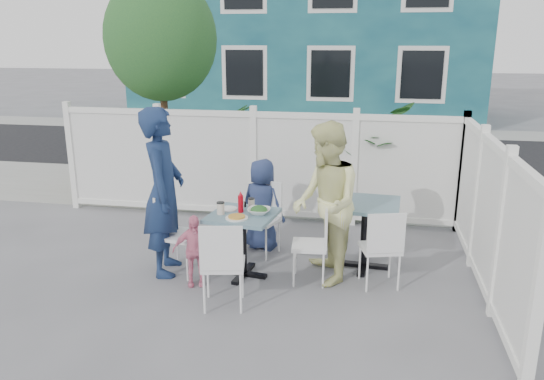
% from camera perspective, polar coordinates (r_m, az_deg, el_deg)
% --- Properties ---
extents(ground, '(80.00, 80.00, 0.00)m').
position_cam_1_polar(ground, '(5.85, -8.07, -10.51)').
color(ground, slate).
extents(near_sidewalk, '(24.00, 2.60, 0.01)m').
position_cam_1_polar(near_sidewalk, '(9.29, -0.65, -0.22)').
color(near_sidewalk, gray).
rests_on(near_sidewalk, ground).
extents(street, '(24.00, 5.00, 0.01)m').
position_cam_1_polar(street, '(12.83, 2.60, 4.30)').
color(street, black).
rests_on(street, ground).
extents(far_sidewalk, '(24.00, 1.60, 0.01)m').
position_cam_1_polar(far_sidewalk, '(15.86, 4.20, 6.53)').
color(far_sidewalk, gray).
rests_on(far_sidewalk, ground).
extents(building, '(11.00, 6.00, 6.00)m').
position_cam_1_polar(building, '(19.08, 4.05, 17.16)').
color(building, navy).
rests_on(building, ground).
extents(fence_back, '(5.86, 0.08, 1.60)m').
position_cam_1_polar(fence_back, '(7.74, -1.97, 2.44)').
color(fence_back, white).
rests_on(fence_back, ground).
extents(fence_right, '(0.08, 3.66, 1.60)m').
position_cam_1_polar(fence_right, '(5.97, 22.21, -2.92)').
color(fence_right, white).
rests_on(fence_right, ground).
extents(tree, '(1.80, 1.62, 3.59)m').
position_cam_1_polar(tree, '(8.90, -11.91, 15.63)').
color(tree, '#382316').
rests_on(tree, ground).
extents(utility_cabinet, '(0.71, 0.53, 1.25)m').
position_cam_1_polar(utility_cabinet, '(10.05, -13.91, 4.21)').
color(utility_cabinet, gold).
rests_on(utility_cabinet, ground).
extents(potted_shrub_a, '(0.93, 0.93, 1.61)m').
position_cam_1_polar(potted_shrub_a, '(8.53, -4.44, 3.81)').
color(potted_shrub_a, '#1E4F26').
rests_on(potted_shrub_a, ground).
extents(potted_shrub_b, '(1.70, 1.83, 1.68)m').
position_cam_1_polar(potted_shrub_b, '(8.14, 9.71, 3.28)').
color(potted_shrub_b, '#1E4F26').
rests_on(potted_shrub_b, ground).
extents(main_table, '(0.79, 0.79, 0.74)m').
position_cam_1_polar(main_table, '(5.90, -3.16, -4.09)').
color(main_table, '#476679').
rests_on(main_table, ground).
extents(spare_table, '(0.80, 0.80, 0.80)m').
position_cam_1_polar(spare_table, '(6.19, 10.00, -2.92)').
color(spare_table, '#476679').
rests_on(spare_table, ground).
extents(chair_left, '(0.48, 0.49, 0.93)m').
position_cam_1_polar(chair_left, '(6.11, -10.44, -3.93)').
color(chair_left, white).
rests_on(chair_left, ground).
extents(chair_right, '(0.41, 0.42, 0.86)m').
position_cam_1_polar(chair_right, '(5.80, 4.79, -5.23)').
color(chair_right, white).
rests_on(chair_right, ground).
extents(chair_back, '(0.51, 0.50, 0.90)m').
position_cam_1_polar(chair_back, '(6.58, -0.95, -2.38)').
color(chair_back, white).
rests_on(chair_back, ground).
extents(chair_near, '(0.48, 0.47, 0.91)m').
position_cam_1_polar(chair_near, '(5.20, -5.35, -7.46)').
color(chair_near, white).
rests_on(chair_near, ground).
extents(chair_spare, '(0.49, 0.48, 0.88)m').
position_cam_1_polar(chair_spare, '(5.74, 11.79, -5.67)').
color(chair_spare, white).
rests_on(chair_spare, ground).
extents(man, '(0.59, 0.77, 1.90)m').
position_cam_1_polar(man, '(6.02, -11.59, -0.22)').
color(man, navy).
rests_on(man, ground).
extents(woman, '(0.89, 1.02, 1.77)m').
position_cam_1_polar(woman, '(5.73, 5.78, -1.47)').
color(woman, '#DBDD52').
rests_on(woman, ground).
extents(boy, '(0.65, 0.52, 1.17)m').
position_cam_1_polar(boy, '(6.67, -1.05, -1.57)').
color(boy, navy).
rests_on(boy, ground).
extents(toddler, '(0.50, 0.33, 0.80)m').
position_cam_1_polar(toddler, '(5.80, -8.37, -6.44)').
color(toddler, pink).
rests_on(toddler, ground).
extents(plate_main, '(0.24, 0.24, 0.02)m').
position_cam_1_polar(plate_main, '(5.70, -3.82, -3.02)').
color(plate_main, white).
rests_on(plate_main, main_table).
extents(plate_side, '(0.21, 0.21, 0.01)m').
position_cam_1_polar(plate_side, '(6.00, -4.75, -2.03)').
color(plate_side, white).
rests_on(plate_side, main_table).
extents(salad_bowl, '(0.25, 0.25, 0.06)m').
position_cam_1_polar(salad_bowl, '(5.83, -1.41, -2.28)').
color(salad_bowl, white).
rests_on(salad_bowl, main_table).
extents(coffee_cup_a, '(0.08, 0.08, 0.13)m').
position_cam_1_polar(coffee_cup_a, '(5.83, -5.54, -2.01)').
color(coffee_cup_a, beige).
rests_on(coffee_cup_a, main_table).
extents(coffee_cup_b, '(0.07, 0.07, 0.11)m').
position_cam_1_polar(coffee_cup_b, '(6.01, -2.24, -1.48)').
color(coffee_cup_b, beige).
rests_on(coffee_cup_b, main_table).
extents(ketchup_bottle, '(0.06, 0.06, 0.19)m').
position_cam_1_polar(ketchup_bottle, '(5.88, -3.39, -1.50)').
color(ketchup_bottle, '#A90412').
rests_on(ketchup_bottle, main_table).
extents(salt_shaker, '(0.03, 0.03, 0.08)m').
position_cam_1_polar(salt_shaker, '(6.06, -3.15, -1.53)').
color(salt_shaker, white).
rests_on(salt_shaker, main_table).
extents(pepper_shaker, '(0.03, 0.03, 0.06)m').
position_cam_1_polar(pepper_shaker, '(6.07, -2.91, -1.55)').
color(pepper_shaker, black).
rests_on(pepper_shaker, main_table).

